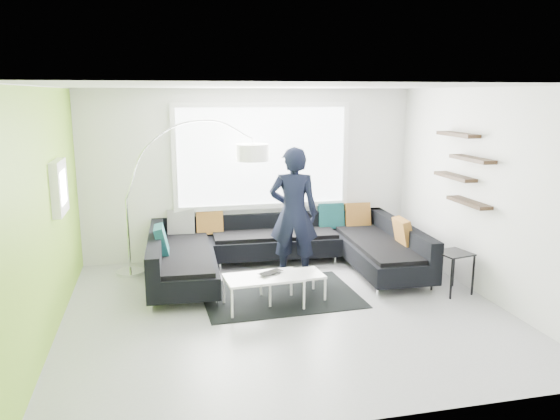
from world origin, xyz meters
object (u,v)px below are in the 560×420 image
at_px(sectional_sofa, 283,251).
at_px(laptop, 273,274).
at_px(arc_lamp, 126,199).
at_px(person, 294,213).
at_px(side_table, 453,272).
at_px(coffee_table, 278,288).

distance_m(sectional_sofa, laptop, 1.22).
distance_m(arc_lamp, person, 2.51).
bearing_deg(side_table, person, 150.41).
height_order(arc_lamp, laptop, arc_lamp).
bearing_deg(sectional_sofa, arc_lamp, 168.07).
relative_size(sectional_sofa, arc_lamp, 1.73).
height_order(coffee_table, arc_lamp, arc_lamp).
xyz_separation_m(sectional_sofa, person, (0.12, -0.13, 0.61)).
distance_m(side_table, person, 2.39).
xyz_separation_m(arc_lamp, laptop, (1.87, -1.73, -0.75)).
relative_size(sectional_sofa, laptop, 9.92).
xyz_separation_m(sectional_sofa, side_table, (2.11, -1.26, -0.09)).
bearing_deg(sectional_sofa, side_table, -28.60).
height_order(coffee_table, laptop, laptop).
bearing_deg(person, coffee_table, 82.58).
bearing_deg(laptop, side_table, -32.26).
bearing_deg(arc_lamp, person, -9.38).
bearing_deg(side_table, laptop, 177.46).
distance_m(coffee_table, laptop, 0.24).
relative_size(side_table, laptop, 1.42).
height_order(sectional_sofa, coffee_table, sectional_sofa).
bearing_deg(person, sectional_sofa, -30.00).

